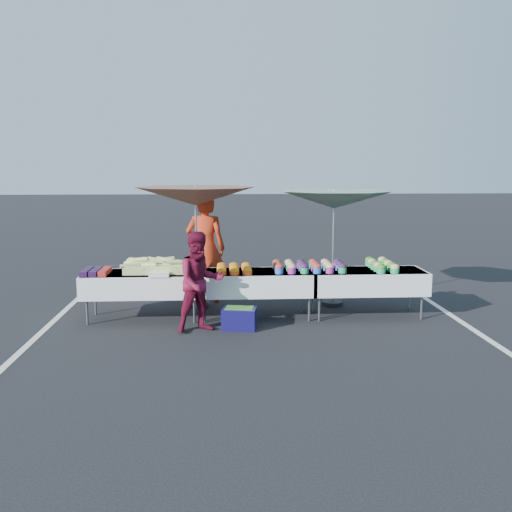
{
  "coord_description": "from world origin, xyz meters",
  "views": [
    {
      "loc": [
        -0.53,
        -8.94,
        2.43
      ],
      "look_at": [
        0.0,
        0.0,
        1.0
      ],
      "focal_mm": 40.0,
      "sensor_mm": 36.0,
      "label": 1
    }
  ],
  "objects": [
    {
      "name": "umbrella_left",
      "position": [
        -0.98,
        0.76,
        1.89
      ],
      "size": [
        2.18,
        2.18,
        2.09
      ],
      "rotation": [
        0.0,
        0.0,
        0.07
      ],
      "color": "black",
      "rests_on": "ground"
    },
    {
      "name": "carrot_bowls",
      "position": [
        -0.35,
        -0.01,
        0.8
      ],
      "size": [
        0.55,
        0.69,
        0.11
      ],
      "color": "#FF591C",
      "rests_on": "table_center"
    },
    {
      "name": "umbrella_right",
      "position": [
        1.38,
        0.72,
        1.83
      ],
      "size": [
        2.57,
        2.57,
        2.02
      ],
      "rotation": [
        0.0,
        0.0,
        0.38
      ],
      "color": "black",
      "rests_on": "ground"
    },
    {
      "name": "stripe_right",
      "position": [
        3.2,
        0.0,
        0.0
      ],
      "size": [
        0.1,
        5.0,
        0.0
      ],
      "primitive_type": "cube",
      "color": "silver",
      "rests_on": "ground"
    },
    {
      "name": "vendor",
      "position": [
        -0.83,
        1.14,
        0.97
      ],
      "size": [
        0.78,
        0.58,
        1.94
      ],
      "primitive_type": "imported",
      "rotation": [
        0.0,
        0.0,
        2.96
      ],
      "color": "#B63014",
      "rests_on": "ground"
    },
    {
      "name": "table_left",
      "position": [
        -1.8,
        0.0,
        0.58
      ],
      "size": [
        1.86,
        0.81,
        0.75
      ],
      "color": "white",
      "rests_on": "ground"
    },
    {
      "name": "corn_pile",
      "position": [
        -1.56,
        0.04,
        0.84
      ],
      "size": [
        1.16,
        0.57,
        0.26
      ],
      "color": "#A1CD69",
      "rests_on": "table_left"
    },
    {
      "name": "bean_baskets",
      "position": [
        2.06,
        0.08,
        0.82
      ],
      "size": [
        0.36,
        0.86,
        0.15
      ],
      "color": "#26995A",
      "rests_on": "table_right"
    },
    {
      "name": "berry_punnets",
      "position": [
        -2.51,
        -0.06,
        0.79
      ],
      "size": [
        0.4,
        0.54,
        0.08
      ],
      "color": "black",
      "rests_on": "table_left"
    },
    {
      "name": "table_center",
      "position": [
        0.0,
        0.0,
        0.58
      ],
      "size": [
        1.86,
        0.81,
        0.75
      ],
      "color": "white",
      "rests_on": "ground"
    },
    {
      "name": "stripe_left",
      "position": [
        -3.2,
        0.0,
        0.0
      ],
      "size": [
        0.1,
        5.0,
        0.0
      ],
      "primitive_type": "cube",
      "color": "silver",
      "rests_on": "ground"
    },
    {
      "name": "table_right",
      "position": [
        1.8,
        0.0,
        0.58
      ],
      "size": [
        1.86,
        0.81,
        0.75
      ],
      "color": "white",
      "rests_on": "ground"
    },
    {
      "name": "potato_cups",
      "position": [
        0.85,
        0.0,
        0.83
      ],
      "size": [
        1.14,
        0.58,
        0.16
      ],
      "color": "blue",
      "rests_on": "table_right"
    },
    {
      "name": "customer",
      "position": [
        -0.86,
        -0.75,
        0.74
      ],
      "size": [
        0.88,
        0.79,
        1.48
      ],
      "primitive_type": "imported",
      "rotation": [
        0.0,
        0.0,
        0.38
      ],
      "color": "maroon",
      "rests_on": "ground"
    },
    {
      "name": "ground",
      "position": [
        0.0,
        0.0,
        0.0
      ],
      "size": [
        80.0,
        80.0,
        0.0
      ],
      "primitive_type": "plane",
      "color": "black"
    },
    {
      "name": "storage_bin",
      "position": [
        -0.29,
        -0.65,
        0.17
      ],
      "size": [
        0.55,
        0.44,
        0.33
      ],
      "rotation": [
        0.0,
        0.0,
        -0.17
      ],
      "color": "#110E47",
      "rests_on": "ground"
    },
    {
      "name": "plastic_bags",
      "position": [
        -1.5,
        -0.3,
        0.78
      ],
      "size": [
        0.3,
        0.25,
        0.05
      ],
      "primitive_type": "cube",
      "color": "white",
      "rests_on": "table_left"
    }
  ]
}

